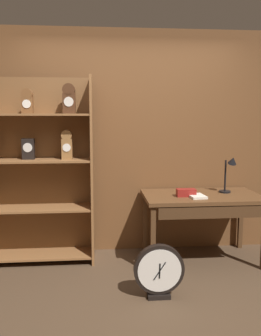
% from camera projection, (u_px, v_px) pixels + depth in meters
% --- Properties ---
extents(ground_plane, '(10.00, 10.00, 0.00)m').
position_uv_depth(ground_plane, '(146.00, 308.00, 3.02)').
color(ground_plane, '#4C3826').
extents(back_wood_panel, '(4.80, 0.05, 2.60)m').
position_uv_depth(back_wood_panel, '(131.00, 143.00, 4.24)').
color(back_wood_panel, brown).
rests_on(back_wood_panel, ground).
extents(bookshelf, '(1.37, 0.37, 2.03)m').
position_uv_depth(bookshelf, '(29.00, 170.00, 3.90)').
color(bookshelf, brown).
rests_on(bookshelf, ground).
extents(workbench, '(1.28, 0.74, 0.75)m').
position_uv_depth(workbench, '(202.00, 202.00, 3.95)').
color(workbench, brown).
rests_on(workbench, ground).
extents(desk_lamp, '(0.18, 0.18, 0.42)m').
position_uv_depth(desk_lamp, '(230.00, 171.00, 4.01)').
color(desk_lamp, black).
rests_on(desk_lamp, workbench).
extents(toolbox_small, '(0.20, 0.10, 0.08)m').
position_uv_depth(toolbox_small, '(186.00, 193.00, 3.86)').
color(toolbox_small, maroon).
rests_on(toolbox_small, workbench).
extents(open_repair_manual, '(0.18, 0.24, 0.02)m').
position_uv_depth(open_repair_manual, '(197.00, 196.00, 3.82)').
color(open_repair_manual, silver).
rests_on(open_repair_manual, workbench).
extents(round_clock_large, '(0.45, 0.11, 0.49)m').
position_uv_depth(round_clock_large, '(159.00, 271.00, 3.17)').
color(round_clock_large, black).
rests_on(round_clock_large, ground).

